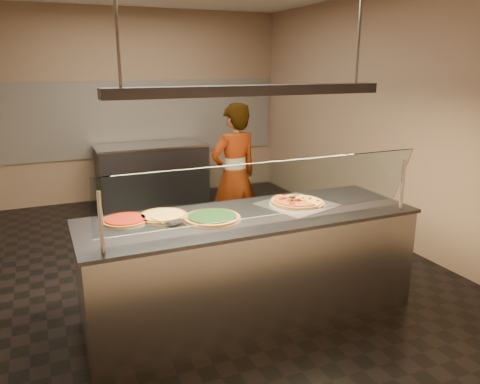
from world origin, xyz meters
name	(u,v)px	position (x,y,z in m)	size (l,w,h in m)	color
ground	(191,263)	(0.00, 0.00, -0.01)	(5.00, 6.00, 0.02)	black
wall_back	(131,106)	(0.00, 3.01, 1.50)	(5.00, 0.02, 3.00)	#967E60
wall_front	(380,208)	(0.00, -3.01, 1.50)	(5.00, 0.02, 3.00)	#967E60
wall_right	(381,118)	(2.51, 0.00, 1.50)	(0.02, 6.00, 3.00)	#967E60
tile_band	(133,119)	(0.00, 2.98, 1.30)	(4.90, 0.02, 1.20)	silver
serving_counter	(250,265)	(0.13, -1.27, 0.47)	(2.84, 0.94, 0.93)	#B7B7BC
sneeze_guard	(269,190)	(0.13, -1.61, 1.23)	(2.60, 0.18, 0.54)	#B7B7BC
perforated_tray	(297,204)	(0.64, -1.18, 0.94)	(0.71, 0.71, 0.01)	silver
half_pizza_pepperoni	(286,202)	(0.53, -1.18, 0.96)	(0.37, 0.52, 0.05)	brown
half_pizza_sausage	(308,200)	(0.76, -1.18, 0.96)	(0.37, 0.52, 0.04)	brown
pizza_spinach	(212,217)	(-0.20, -1.26, 0.95)	(0.49, 0.49, 0.03)	silver
pizza_cheese	(163,216)	(-0.56, -1.05, 0.94)	(0.44, 0.44, 0.03)	silver
pizza_tomato	(125,220)	(-0.86, -1.04, 0.94)	(0.40, 0.40, 0.03)	silver
pizza_spatula	(164,220)	(-0.59, -1.21, 0.96)	(0.25, 0.21, 0.02)	#B7B7BC
prep_table	(153,173)	(0.19, 2.55, 0.47)	(1.72, 0.74, 0.93)	#3F3F45
worker	(234,176)	(0.67, 0.34, 0.86)	(0.63, 0.41, 1.72)	#3D3945
heat_lamp_housing	(251,90)	(0.13, -1.27, 1.95)	(2.30, 0.18, 0.08)	#3F3F45
lamp_rod_left	(116,11)	(-0.87, -1.27, 2.50)	(0.02, 0.02, 1.01)	#B7B7BC
lamp_rod_right	(360,21)	(1.13, -1.27, 2.50)	(0.02, 0.02, 1.01)	#B7B7BC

